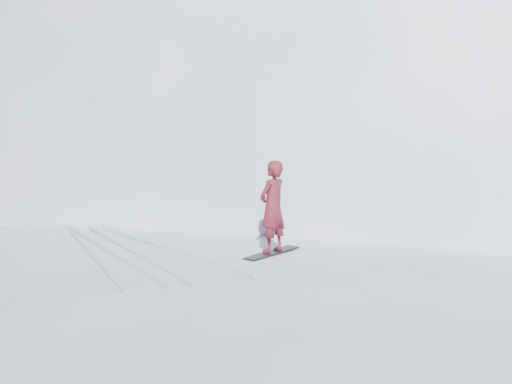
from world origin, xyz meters
TOP-DOWN VIEW (x-y plane):
  - near_ridge at (1.00, 3.00)m, footprint 36.00×28.00m
  - summit_peak at (22.00, 26.00)m, footprint 60.00×56.00m
  - peak_shoulder at (10.00, 20.00)m, footprint 28.00×24.00m
  - snowboard at (2.50, 3.07)m, footprint 1.40×1.01m
  - snowboarder at (2.50, 3.07)m, footprint 0.79×0.71m
  - board_tracks at (-0.26, 4.31)m, footprint 2.97×5.96m

SIDE VIEW (x-z plane):
  - near_ridge at x=1.00m, z-range -2.40..2.40m
  - summit_peak at x=22.00m, z-range -28.00..28.00m
  - peak_shoulder at x=10.00m, z-range -9.00..9.00m
  - snowboard at x=2.50m, z-range 2.40..2.42m
  - board_tracks at x=-0.26m, z-range 2.40..2.44m
  - snowboarder at x=2.50m, z-range 2.42..4.23m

